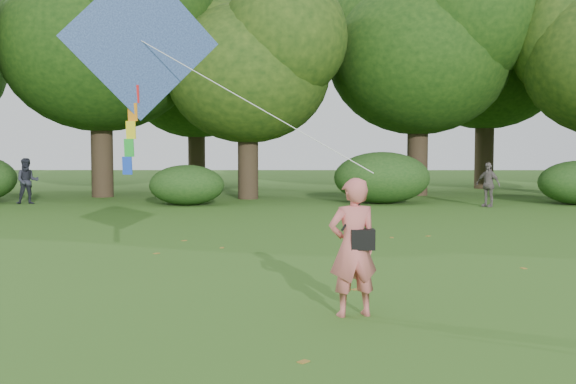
{
  "coord_description": "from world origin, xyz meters",
  "views": [
    {
      "loc": [
        -0.31,
        -8.31,
        2.21
      ],
      "look_at": [
        -0.35,
        2.0,
        1.5
      ],
      "focal_mm": 45.0,
      "sensor_mm": 36.0,
      "label": 1
    }
  ],
  "objects_px": {
    "man_kite_flyer": "(353,247)",
    "bystander_right": "(488,185)",
    "bystander_left": "(27,181)",
    "flying_kite": "(140,44)"
  },
  "relations": [
    {
      "from": "bystander_left",
      "to": "bystander_right",
      "type": "height_order",
      "value": "bystander_left"
    },
    {
      "from": "bystander_right",
      "to": "flying_kite",
      "type": "bearing_deg",
      "value": -76.1
    },
    {
      "from": "bystander_left",
      "to": "flying_kite",
      "type": "relative_size",
      "value": 0.38
    },
    {
      "from": "man_kite_flyer",
      "to": "flying_kite",
      "type": "height_order",
      "value": "flying_kite"
    },
    {
      "from": "man_kite_flyer",
      "to": "bystander_right",
      "type": "distance_m",
      "value": 16.8
    },
    {
      "from": "man_kite_flyer",
      "to": "bystander_right",
      "type": "bearing_deg",
      "value": -125.81
    },
    {
      "from": "bystander_left",
      "to": "bystander_right",
      "type": "bearing_deg",
      "value": -23.02
    },
    {
      "from": "bystander_right",
      "to": "flying_kite",
      "type": "distance_m",
      "value": 17.09
    },
    {
      "from": "flying_kite",
      "to": "bystander_left",
      "type": "bearing_deg",
      "value": 115.52
    },
    {
      "from": "man_kite_flyer",
      "to": "bystander_right",
      "type": "relative_size",
      "value": 1.15
    }
  ]
}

